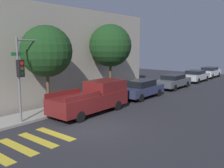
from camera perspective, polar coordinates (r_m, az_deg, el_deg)
ground_plane at (r=13.16m, az=-4.36°, el=-9.96°), size 60.00×60.00×0.00m
sidewalk at (r=16.20m, az=-15.29°, el=-6.39°), size 26.00×1.99×0.14m
building_row at (r=19.42m, az=-23.36°, el=5.99°), size 26.00×6.00×7.04m
crosswalk at (r=11.79m, az=-18.68°, el=-12.69°), size 3.41×2.60×0.00m
traffic_light_pole at (r=14.18m, az=-18.70°, el=4.29°), size 2.59×0.56×4.65m
pickup_truck at (r=15.88m, az=-4.34°, el=-3.10°), size 5.46×1.98×1.93m
sedan_near_corner at (r=20.40m, az=6.80°, el=-1.03°), size 4.45×1.76×1.47m
sedan_middle at (r=25.51m, az=13.87°, el=0.67°), size 4.62×1.81×1.37m
sedan_far_end at (r=30.92m, az=18.55°, el=1.84°), size 4.50×1.87×1.35m
sedan_tail_of_row at (r=35.67m, az=21.42°, el=2.58°), size 4.37×1.76×1.39m
tree_near_corner at (r=15.80m, az=-14.75°, el=7.22°), size 3.15×3.15×5.46m
tree_midblock at (r=20.05m, az=-0.39°, el=8.75°), size 3.37×3.37×5.90m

